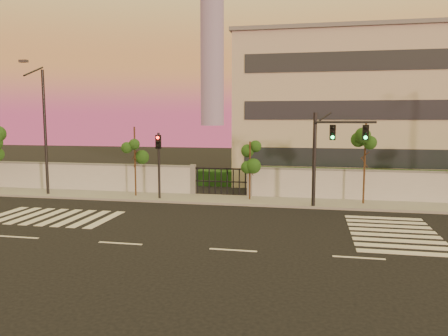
{
  "coord_description": "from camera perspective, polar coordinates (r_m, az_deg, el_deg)",
  "views": [
    {
      "loc": [
        3.09,
        -17.25,
        5.46
      ],
      "look_at": [
        -1.59,
        6.0,
        2.71
      ],
      "focal_mm": 35.0,
      "sensor_mm": 36.0,
      "label": 1
    }
  ],
  "objects": [
    {
      "name": "sidewalk",
      "position": [
        28.44,
        4.95,
        -4.33
      ],
      "size": [
        60.0,
        3.0,
        0.15
      ],
      "primitive_type": "cube",
      "color": "gray",
      "rests_on": "ground"
    },
    {
      "name": "perimeter_wall",
      "position": [
        29.73,
        5.49,
        -1.91
      ],
      "size": [
        60.0,
        0.36,
        2.2
      ],
      "color": "#B4B7BC",
      "rests_on": "ground"
    },
    {
      "name": "institutional_building",
      "position": [
        39.69,
        20.11,
        7.22
      ],
      "size": [
        24.4,
        12.4,
        12.25
      ],
      "color": "beige",
      "rests_on": "ground"
    },
    {
      "name": "traffic_signal_secondary",
      "position": [
        28.88,
        -8.52,
        1.33
      ],
      "size": [
        0.35,
        0.34,
        4.48
      ],
      "rotation": [
        0.0,
        0.0,
        0.02
      ],
      "color": "black",
      "rests_on": "ground"
    },
    {
      "name": "hedge_row",
      "position": [
        32.39,
        7.86,
        -1.69
      ],
      "size": [
        41.0,
        4.25,
        1.8
      ],
      "color": "black",
      "rests_on": "ground"
    },
    {
      "name": "ground",
      "position": [
        18.36,
        1.19,
        -10.69
      ],
      "size": [
        120.0,
        120.0,
        0.0
      ],
      "primitive_type": "plane",
      "color": "black",
      "rests_on": "ground"
    },
    {
      "name": "traffic_signal_main",
      "position": [
        26.56,
        13.31,
        2.49
      ],
      "size": [
        3.62,
        0.74,
        5.75
      ],
      "rotation": [
        0.0,
        0.0,
        0.17
      ],
      "color": "black",
      "rests_on": "ground"
    },
    {
      "name": "street_tree_e",
      "position": [
        28.14,
        18.01,
        2.88
      ],
      "size": [
        1.43,
        1.14,
        5.15
      ],
      "color": "#382314",
      "rests_on": "ground"
    },
    {
      "name": "street_tree_d",
      "position": [
        28.25,
        3.45,
        1.38
      ],
      "size": [
        1.31,
        1.04,
        3.92
      ],
      "color": "#382314",
      "rests_on": "ground"
    },
    {
      "name": "street_tree_c",
      "position": [
        30.17,
        -11.54,
        2.87
      ],
      "size": [
        1.36,
        1.09,
        4.84
      ],
      "color": "#382314",
      "rests_on": "ground"
    },
    {
      "name": "streetlight_west",
      "position": [
        32.5,
        -22.54,
        5.16
      ],
      "size": [
        0.54,
        2.19,
        9.11
      ],
      "color": "black",
      "rests_on": "ground"
    },
    {
      "name": "distant_skyscraper",
      "position": [
        310.15,
        -1.57,
        17.11
      ],
      "size": [
        16.0,
        16.0,
        118.0
      ],
      "color": "gray",
      "rests_on": "ground"
    },
    {
      "name": "road_markings",
      "position": [
        22.2,
        -1.13,
        -7.6
      ],
      "size": [
        57.0,
        7.62,
        0.02
      ],
      "color": "silver",
      "rests_on": "ground"
    }
  ]
}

